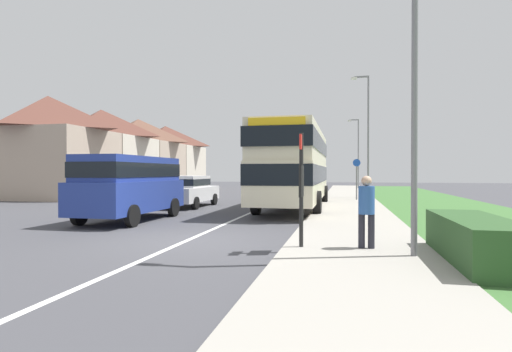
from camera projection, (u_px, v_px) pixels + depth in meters
ground_plane at (187, 240)px, 10.20m from camera, size 120.00×120.00×0.00m
lane_marking_centre at (255, 211)px, 18.02m from camera, size 0.14×60.00×0.01m
pavement_near_side at (352, 216)px, 15.16m from camera, size 3.20×68.00×0.12m
grass_verge_seaward at (475, 220)px, 14.23m from camera, size 6.00×68.00×0.08m
roadside_hedge at (476, 242)px, 7.39m from camera, size 1.10×3.41×0.90m
double_decker_bus at (295, 164)px, 19.08m from camera, size 2.80×11.00×3.70m
parked_van_blue at (131, 183)px, 14.38m from camera, size 2.11×5.07×2.30m
parked_car_white at (189, 190)px, 20.05m from camera, size 1.92×4.41×1.56m
pedestrian_at_stop at (366, 208)px, 8.53m from camera, size 0.34×0.34×1.67m
bus_stop_sign at (301, 182)px, 8.70m from camera, size 0.09×0.52×2.60m
cycle_route_sign at (357, 178)px, 23.54m from camera, size 0.44×0.08×2.52m
street_lamp_near at (409, 48)px, 7.75m from camera, size 1.14×0.20×7.23m
street_lamp_mid at (367, 129)px, 25.44m from camera, size 1.14×0.20×7.89m
street_lamp_far at (357, 149)px, 41.17m from camera, size 1.14×0.20×7.19m
house_terrace_far_side at (121, 153)px, 35.34m from camera, size 7.38×23.77×6.83m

